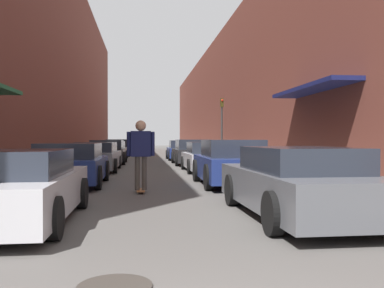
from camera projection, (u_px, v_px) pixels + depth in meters
The scene contains 19 objects.
ground at pixel (148, 162), 26.04m from camera, with size 133.71×133.71×0.00m, color #4C4947.
curb_strip_left at pixel (88, 157), 31.57m from camera, with size 1.80×60.78×0.12m.
curb_strip_right at pixel (203, 156), 32.58m from camera, with size 1.80×60.78×0.12m.
building_row_left at pixel (47, 63), 31.15m from camera, with size 4.90×60.78×13.94m.
building_row_right at pixel (240, 98), 32.86m from camera, with size 4.90×60.78×9.04m.
parked_car_left_0 at pixel (18, 187), 6.95m from camera, with size 1.85×4.38×1.20m.
parked_car_left_1 at pixel (71, 165), 12.64m from camera, with size 2.02×4.11×1.25m.
parked_car_left_2 at pixel (97, 157), 18.37m from camera, with size 1.86×4.81×1.24m.
parked_car_left_3 at pixel (108, 152), 23.88m from camera, with size 2.04×4.57×1.32m.
parked_car_left_4 at pixel (112, 151), 29.11m from camera, with size 2.07×4.08×1.22m.
parked_car_left_5 at pixel (118, 148), 34.61m from camera, with size 2.06×4.68×1.36m.
parked_car_right_0 at pixel (296, 183), 7.46m from camera, with size 1.86×4.54×1.23m.
parked_car_right_1 at pixel (231, 163), 12.67m from camera, with size 1.91×4.05×1.35m.
parked_car_right_2 at pixel (209, 157), 18.05m from camera, with size 2.07×4.20×1.25m.
parked_car_right_3 at pixel (192, 153), 23.08m from camera, with size 2.04×4.47×1.35m.
parked_car_right_4 at pixel (182, 150), 28.47m from camera, with size 1.99×4.37×1.29m.
skateboarder at pixel (141, 148), 10.90m from camera, with size 0.71×0.78×1.85m.
manhole_cover at pixel (115, 286), 3.94m from camera, with size 0.70×0.70×0.02m.
traffic_light at pixel (222, 123), 22.30m from camera, with size 0.16×0.22×3.38m.
Camera 1 is at (-0.35, -1.85, 1.37)m, focal length 40.00 mm.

